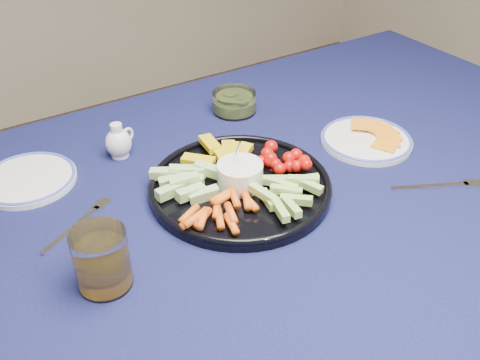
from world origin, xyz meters
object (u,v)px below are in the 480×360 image
crudite_platter (239,183)px  side_plate_extra (28,179)px  cheese_plate (367,139)px  creamer_pitcher (119,142)px  juice_tumbler (102,263)px  dining_table (282,223)px  pickle_bowl (234,103)px

crudite_platter → side_plate_extra: size_ratio=1.89×
crudite_platter → cheese_plate: size_ratio=1.76×
creamer_pitcher → cheese_plate: size_ratio=0.38×
creamer_pitcher → juice_tumbler: (-0.16, -0.34, 0.01)m
cheese_plate → creamer_pitcher: bearing=153.0°
creamer_pitcher → dining_table: bearing=-51.9°
pickle_bowl → side_plate_extra: pickle_bowl is taller
crudite_platter → juice_tumbler: crudite_platter is taller
creamer_pitcher → juice_tumbler: juice_tumbler is taller
juice_tumbler → crudite_platter: bearing=16.7°
crudite_platter → juice_tumbler: size_ratio=3.49×
pickle_bowl → cheese_plate: pickle_bowl is taller
dining_table → cheese_plate: 0.28m
dining_table → cheese_plate: (0.26, 0.04, 0.10)m
pickle_bowl → cheese_plate: bearing=-59.4°
pickle_bowl → dining_table: bearing=-105.4°
side_plate_extra → creamer_pitcher: bearing=-1.8°
dining_table → juice_tumbler: juice_tumbler is taller
side_plate_extra → dining_table: bearing=-35.0°
creamer_pitcher → side_plate_extra: creamer_pitcher is taller
creamer_pitcher → juice_tumbler: bearing=-115.7°
pickle_bowl → crudite_platter: bearing=-120.7°
crudite_platter → cheese_plate: bearing=0.3°
crudite_platter → creamer_pitcher: bearing=120.2°
crudite_platter → side_plate_extra: 0.42m
crudite_platter → cheese_plate: (0.34, 0.00, -0.01)m
dining_table → pickle_bowl: bearing=74.6°
dining_table → crudite_platter: (-0.08, 0.04, 0.11)m
crudite_platter → juice_tumbler: bearing=-163.3°
pickle_bowl → side_plate_extra: size_ratio=0.57×
creamer_pitcher → pickle_bowl: creamer_pitcher is taller
cheese_plate → pickle_bowl: bearing=120.6°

